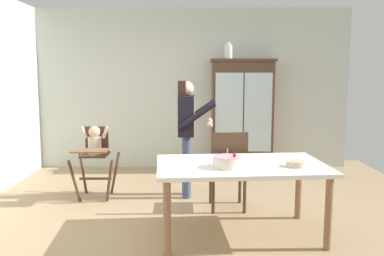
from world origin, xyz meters
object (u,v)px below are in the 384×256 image
at_px(high_chair_with_toddler, 94,149).
at_px(birthday_cake, 227,162).
at_px(ceramic_vase, 228,52).
at_px(adult_person, 187,124).
at_px(dining_table, 240,172).
at_px(dining_chair_far_side, 228,165).
at_px(china_cabinet, 241,115).
at_px(serving_bowl, 295,164).

height_order(high_chair_with_toddler, birthday_cake, high_chair_with_toddler).
relative_size(ceramic_vase, adult_person, 0.18).
height_order(ceramic_vase, birthday_cake, ceramic_vase).
bearing_deg(high_chair_with_toddler, ceramic_vase, 37.56).
distance_m(dining_table, dining_chair_far_side, 0.72).
bearing_deg(birthday_cake, ceramic_vase, 85.04).
bearing_deg(china_cabinet, dining_table, -97.09).
relative_size(birthday_cake, serving_bowl, 1.56).
relative_size(china_cabinet, birthday_cake, 6.61).
distance_m(ceramic_vase, adult_person, 1.87).
distance_m(high_chair_with_toddler, adult_person, 1.25).
bearing_deg(china_cabinet, serving_bowl, -86.55).
relative_size(china_cabinet, adult_person, 1.21).
height_order(china_cabinet, birthday_cake, china_cabinet).
relative_size(birthday_cake, dining_chair_far_side, 0.29).
distance_m(ceramic_vase, birthday_cake, 3.13).
bearing_deg(ceramic_vase, serving_bowl, -81.83).
bearing_deg(dining_table, birthday_cake, -133.21).
bearing_deg(china_cabinet, ceramic_vase, 179.11).
bearing_deg(ceramic_vase, dining_table, -92.12).
xyz_separation_m(adult_person, serving_bowl, (1.06, -1.42, -0.20)).
xyz_separation_m(china_cabinet, dining_table, (-0.34, -2.72, -0.28)).
xyz_separation_m(serving_bowl, dining_chair_far_side, (-0.57, 0.84, -0.21)).
bearing_deg(dining_chair_far_side, china_cabinet, -103.08).
height_order(high_chair_with_toddler, dining_table, high_chair_with_toddler).
height_order(ceramic_vase, adult_person, ceramic_vase).
distance_m(china_cabinet, ceramic_vase, 1.07).
distance_m(high_chair_with_toddler, serving_bowl, 2.65).
bearing_deg(birthday_cake, dining_table, 46.79).
xyz_separation_m(china_cabinet, dining_chair_far_side, (-0.40, -2.01, -0.38)).
distance_m(adult_person, birthday_cake, 1.52).
xyz_separation_m(birthday_cake, dining_chair_far_side, (0.09, 0.87, -0.24)).
bearing_deg(dining_table, china_cabinet, 82.91).
relative_size(china_cabinet, ceramic_vase, 6.86).
distance_m(adult_person, dining_chair_far_side, 0.86).
relative_size(adult_person, dining_table, 0.88).
xyz_separation_m(china_cabinet, adult_person, (-0.89, -1.43, 0.04)).
bearing_deg(dining_table, adult_person, 113.09).
relative_size(adult_person, serving_bowl, 8.50).
height_order(adult_person, dining_chair_far_side, adult_person).
bearing_deg(ceramic_vase, china_cabinet, -0.89).
height_order(ceramic_vase, dining_table, ceramic_vase).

